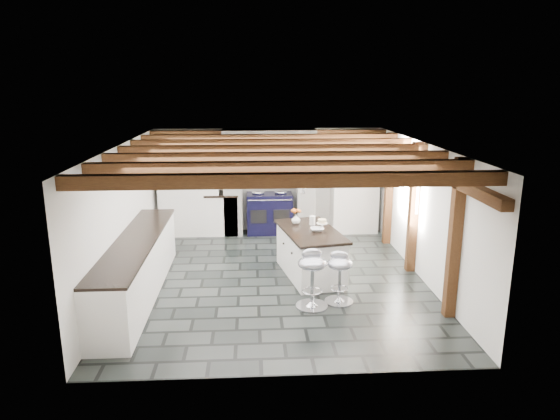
{
  "coord_description": "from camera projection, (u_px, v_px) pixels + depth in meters",
  "views": [
    {
      "loc": [
        -0.4,
        -8.06,
        3.26
      ],
      "look_at": [
        0.1,
        0.4,
        1.1
      ],
      "focal_mm": 32.0,
      "sensor_mm": 36.0,
      "label": 1
    }
  ],
  "objects": [
    {
      "name": "ground",
      "position": [
        276.0,
        277.0,
        8.63
      ],
      "size": [
        6.0,
        6.0,
        0.0
      ],
      "primitive_type": "plane",
      "color": "black",
      "rests_on": "ground"
    },
    {
      "name": "room_shell",
      "position": [
        241.0,
        199.0,
        9.7
      ],
      "size": [
        6.0,
        6.03,
        6.0
      ],
      "color": "white",
      "rests_on": "ground"
    },
    {
      "name": "range_cooker",
      "position": [
        270.0,
        212.0,
        11.1
      ],
      "size": [
        1.0,
        0.63,
        0.99
      ],
      "color": "black",
      "rests_on": "ground"
    },
    {
      "name": "bar_stool_near",
      "position": [
        340.0,
        272.0,
        7.53
      ],
      "size": [
        0.49,
        0.49,
        0.8
      ],
      "rotation": [
        0.0,
        0.0,
        -0.31
      ],
      "color": "silver",
      "rests_on": "ground"
    },
    {
      "name": "bar_stool_far",
      "position": [
        312.0,
        272.0,
        7.35
      ],
      "size": [
        0.48,
        0.48,
        0.89
      ],
      "rotation": [
        0.0,
        0.0,
        0.1
      ],
      "color": "silver",
      "rests_on": "ground"
    },
    {
      "name": "kitchen_island",
      "position": [
        310.0,
        252.0,
        8.63
      ],
      "size": [
        1.17,
        1.8,
        1.1
      ],
      "rotation": [
        0.0,
        0.0,
        0.19
      ],
      "color": "white",
      "rests_on": "ground"
    }
  ]
}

